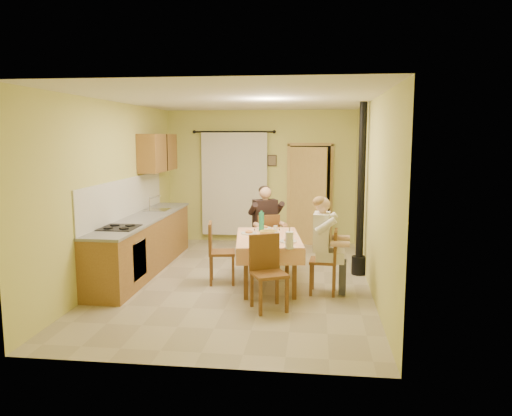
# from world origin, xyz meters

# --- Properties ---
(floor) EXTENTS (4.00, 6.00, 0.01)m
(floor) POSITION_xyz_m (0.00, 0.00, 0.00)
(floor) COLOR tan
(floor) RESTS_ON ground
(room_shell) EXTENTS (4.04, 6.04, 2.82)m
(room_shell) POSITION_xyz_m (0.00, 0.00, 1.82)
(room_shell) COLOR #D3D16C
(room_shell) RESTS_ON ground
(kitchen_run) EXTENTS (0.64, 3.64, 1.56)m
(kitchen_run) POSITION_xyz_m (-1.71, 0.40, 0.48)
(kitchen_run) COLOR brown
(kitchen_run) RESTS_ON ground
(upper_cabinets) EXTENTS (0.35, 1.40, 0.70)m
(upper_cabinets) POSITION_xyz_m (-1.82, 1.70, 1.95)
(upper_cabinets) COLOR brown
(upper_cabinets) RESTS_ON room_shell
(curtain) EXTENTS (1.70, 0.07, 2.22)m
(curtain) POSITION_xyz_m (-0.55, 2.90, 1.26)
(curtain) COLOR black
(curtain) RESTS_ON ground
(doorway) EXTENTS (0.96, 0.38, 2.15)m
(doorway) POSITION_xyz_m (1.03, 2.89, 1.05)
(doorway) COLOR black
(doorway) RESTS_ON ground
(dining_table) EXTENTS (1.15, 1.68, 0.76)m
(dining_table) POSITION_xyz_m (0.47, -0.21, 0.38)
(dining_table) COLOR #F0AA7B
(dining_table) RESTS_ON ground
(tableware) EXTENTS (0.88, 1.58, 0.33)m
(tableware) POSITION_xyz_m (0.51, -0.29, 0.81)
(tableware) COLOR white
(tableware) RESTS_ON dining_table
(chair_far) EXTENTS (0.51, 0.51, 0.94)m
(chair_far) POSITION_xyz_m (0.33, 0.87, 0.29)
(chair_far) COLOR brown
(chair_far) RESTS_ON ground
(chair_near) EXTENTS (0.56, 0.56, 0.98)m
(chair_near) POSITION_xyz_m (0.58, -1.25, 0.29)
(chair_near) COLOR brown
(chair_near) RESTS_ON ground
(chair_right) EXTENTS (0.41, 0.41, 0.94)m
(chair_right) POSITION_xyz_m (1.31, -0.48, 0.29)
(chair_right) COLOR brown
(chair_right) RESTS_ON ground
(chair_left) EXTENTS (0.46, 0.46, 0.96)m
(chair_left) POSITION_xyz_m (-0.26, -0.15, 0.29)
(chair_left) COLOR brown
(chair_left) RESTS_ON ground
(man_far) EXTENTS (0.65, 0.60, 1.39)m
(man_far) POSITION_xyz_m (0.32, 0.88, 0.88)
(man_far) COLOR black
(man_far) RESTS_ON chair_far
(man_right) EXTENTS (0.48, 0.60, 1.39)m
(man_right) POSITION_xyz_m (1.30, -0.48, 0.88)
(man_right) COLOR silver
(man_right) RESTS_ON chair_right
(stove_flue) EXTENTS (0.24, 0.24, 2.80)m
(stove_flue) POSITION_xyz_m (1.90, 0.60, 1.02)
(stove_flue) COLOR black
(stove_flue) RESTS_ON ground
(picture_back) EXTENTS (0.19, 0.03, 0.23)m
(picture_back) POSITION_xyz_m (0.25, 2.97, 1.75)
(picture_back) COLOR black
(picture_back) RESTS_ON room_shell
(picture_right) EXTENTS (0.03, 0.31, 0.21)m
(picture_right) POSITION_xyz_m (1.97, 1.20, 1.85)
(picture_right) COLOR brown
(picture_right) RESTS_ON room_shell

